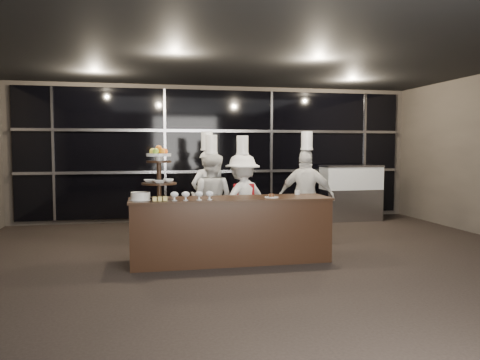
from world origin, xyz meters
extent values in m
plane|color=black|center=(0.00, 0.00, 0.00)|extent=(10.00, 10.00, 0.00)
plane|color=black|center=(0.00, 0.00, 3.00)|extent=(10.00, 10.00, 0.00)
plane|color=#473F38|center=(0.00, 5.00, 1.50)|extent=(9.00, 0.00, 9.00)
cube|color=black|center=(0.00, 4.94, 1.50)|extent=(8.60, 0.04, 2.80)
cube|color=#A5A5AA|center=(0.00, 4.89, 1.10)|extent=(8.60, 0.06, 0.06)
cube|color=#A5A5AA|center=(0.00, 4.89, 2.00)|extent=(8.60, 0.06, 0.06)
cube|color=#A5A5AA|center=(-3.50, 4.91, 1.50)|extent=(0.05, 0.05, 2.80)
cube|color=#A5A5AA|center=(-1.20, 4.91, 1.50)|extent=(0.05, 0.05, 2.80)
cube|color=#A5A5AA|center=(1.20, 4.91, 1.50)|extent=(0.05, 0.05, 2.80)
cube|color=#A5A5AA|center=(3.50, 4.91, 1.50)|extent=(0.05, 0.05, 2.80)
cube|color=black|center=(-0.46, 1.10, 0.45)|extent=(2.80, 0.70, 0.90)
cube|color=black|center=(-0.46, 1.10, 0.91)|extent=(2.84, 0.74, 0.03)
cylinder|color=black|center=(-1.46, 1.10, 0.94)|extent=(0.24, 0.24, 0.03)
cylinder|color=black|center=(-1.46, 1.10, 1.27)|extent=(0.06, 0.06, 0.70)
cylinder|color=black|center=(-1.46, 1.10, 1.14)|extent=(0.48, 0.48, 0.02)
cylinder|color=black|center=(-1.46, 1.10, 1.44)|extent=(0.34, 0.34, 0.02)
cylinder|color=white|center=(-1.46, 1.10, 1.48)|extent=(0.10, 0.10, 0.06)
cylinder|color=white|center=(-1.46, 1.10, 1.53)|extent=(0.34, 0.34, 0.04)
sphere|color=#FF6215|center=(-1.38, 1.10, 1.58)|extent=(0.09, 0.09, 0.09)
sphere|color=#84BC30|center=(-1.42, 1.17, 1.58)|extent=(0.09, 0.09, 0.09)
sphere|color=#E65713|center=(-1.50, 1.17, 1.58)|extent=(0.09, 0.09, 0.09)
sphere|color=yellow|center=(-1.54, 1.10, 1.58)|extent=(0.09, 0.09, 0.09)
sphere|color=#8EC031|center=(-1.50, 1.03, 1.58)|extent=(0.09, 0.09, 0.09)
sphere|color=orange|center=(-1.42, 1.03, 1.58)|extent=(0.09, 0.09, 0.09)
sphere|color=orange|center=(-1.46, 1.10, 1.62)|extent=(0.09, 0.09, 0.09)
imported|color=white|center=(-1.59, 1.16, 1.17)|extent=(0.16, 0.16, 0.04)
imported|color=white|center=(-1.33, 1.16, 1.18)|extent=(0.15, 0.15, 0.05)
imported|color=white|center=(-1.46, 0.98, 1.17)|extent=(0.16, 0.16, 0.04)
cylinder|color=silver|center=(-1.27, 0.88, 0.93)|extent=(0.07, 0.07, 0.01)
cylinder|color=silver|center=(-1.27, 0.88, 0.96)|extent=(0.02, 0.02, 0.05)
ellipsoid|color=silver|center=(-1.27, 0.88, 1.01)|extent=(0.11, 0.11, 0.08)
ellipsoid|color=#09B056|center=(-1.27, 0.88, 1.01)|extent=(0.08, 0.08, 0.05)
cylinder|color=silver|center=(-1.11, 0.88, 0.93)|extent=(0.07, 0.07, 0.01)
cylinder|color=silver|center=(-1.11, 0.88, 0.96)|extent=(0.02, 0.02, 0.05)
ellipsoid|color=silver|center=(-1.11, 0.88, 1.01)|extent=(0.11, 0.11, 0.08)
ellipsoid|color=red|center=(-1.11, 0.88, 1.01)|extent=(0.08, 0.08, 0.05)
cylinder|color=silver|center=(-0.93, 0.88, 0.93)|extent=(0.07, 0.07, 0.01)
cylinder|color=silver|center=(-0.93, 0.88, 0.96)|extent=(0.02, 0.02, 0.05)
ellipsoid|color=silver|center=(-0.93, 0.88, 1.01)|extent=(0.11, 0.11, 0.08)
ellipsoid|color=beige|center=(-0.93, 0.88, 1.01)|extent=(0.08, 0.08, 0.05)
cylinder|color=silver|center=(-0.79, 0.88, 0.93)|extent=(0.07, 0.07, 0.01)
cylinder|color=silver|center=(-0.79, 0.88, 0.96)|extent=(0.02, 0.02, 0.05)
ellipsoid|color=silver|center=(-0.79, 0.88, 1.01)|extent=(0.11, 0.11, 0.08)
ellipsoid|color=#471E13|center=(-0.79, 0.88, 1.01)|extent=(0.08, 0.08, 0.05)
cylinder|color=white|center=(-1.71, 1.05, 0.93)|extent=(0.30, 0.30, 0.01)
cylinder|color=white|center=(-1.71, 1.05, 0.98)|extent=(0.26, 0.26, 0.10)
cube|color=#F9E179|center=(-1.53, 0.90, 0.95)|extent=(0.06, 0.05, 0.05)
cube|color=#F9E179|center=(-1.46, 0.90, 0.95)|extent=(0.06, 0.05, 0.05)
cube|color=#F9E179|center=(-1.39, 0.90, 0.95)|extent=(0.06, 0.05, 0.05)
cube|color=#F9E179|center=(-1.53, 0.97, 0.95)|extent=(0.06, 0.05, 0.05)
cube|color=#F9E179|center=(-1.46, 0.97, 0.95)|extent=(0.06, 0.05, 0.05)
cube|color=#F9E179|center=(-1.39, 0.97, 0.95)|extent=(0.06, 0.05, 0.05)
cylinder|color=white|center=(0.12, 1.00, 0.93)|extent=(0.20, 0.20, 0.01)
cylinder|color=#4C2814|center=(0.12, 1.00, 0.95)|extent=(0.08, 0.08, 0.04)
cylinder|color=white|center=(0.62, 1.35, 0.96)|extent=(0.08, 0.08, 0.07)
cube|color=#A5A5AA|center=(2.88, 4.30, 0.35)|extent=(1.30, 0.56, 0.70)
cube|color=silver|center=(2.88, 4.30, 0.95)|extent=(1.30, 0.56, 0.50)
cube|color=#FFC67F|center=(2.88, 4.30, 0.95)|extent=(1.21, 0.46, 0.40)
cube|color=#A5A5AA|center=(2.88, 4.30, 1.22)|extent=(1.32, 0.58, 0.04)
imported|color=silver|center=(-0.63, 2.29, 0.80)|extent=(0.69, 0.59, 1.60)
cylinder|color=white|center=(-0.63, 2.29, 1.75)|extent=(0.19, 0.19, 0.30)
cylinder|color=white|center=(-0.63, 2.29, 1.60)|extent=(0.21, 0.21, 0.03)
imported|color=silver|center=(-0.57, 2.18, 0.77)|extent=(0.93, 0.87, 1.54)
cylinder|color=white|center=(-0.57, 2.18, 1.69)|extent=(0.19, 0.19, 0.30)
cylinder|color=white|center=(-0.57, 2.18, 1.54)|extent=(0.21, 0.21, 0.03)
imported|color=white|center=(-0.07, 2.09, 0.76)|extent=(1.13, 0.93, 1.53)
cylinder|color=white|center=(-0.07, 2.09, 1.68)|extent=(0.19, 0.19, 0.30)
cylinder|color=white|center=(-0.07, 2.09, 1.53)|extent=(0.21, 0.21, 0.03)
cube|color=#A00C11|center=(-0.07, 1.97, 0.76)|extent=(0.34, 0.03, 0.57)
imported|color=white|center=(1.00, 2.00, 0.80)|extent=(1.01, 0.77, 1.60)
cylinder|color=white|center=(1.00, 2.00, 1.75)|extent=(0.19, 0.19, 0.30)
cylinder|color=white|center=(1.00, 2.00, 1.61)|extent=(0.21, 0.21, 0.03)
camera|label=1|loc=(-1.67, -5.40, 1.64)|focal=35.00mm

